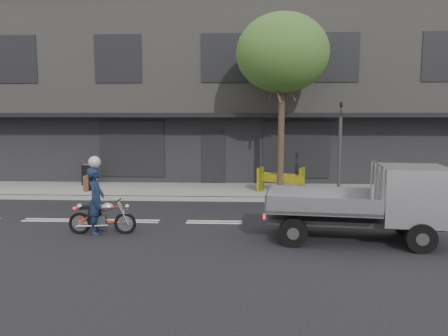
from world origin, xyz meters
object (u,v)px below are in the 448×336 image
rider (96,201)px  flatbed_ute (395,197)px  motorcycle (102,216)px  construction_barrier (282,180)px  traffic_light_pole (339,155)px  sandwich_board (88,175)px  street_tree (282,54)px

rider → flatbed_ute: flatbed_ute is taller
flatbed_ute → motorcycle: bearing=-176.4°
rider → construction_barrier: 7.59m
rider → traffic_light_pole: bearing=-59.4°
sandwich_board → rider: bearing=-92.9°
street_tree → motorcycle: (-5.00, -5.54, -4.81)m
traffic_light_pole → construction_barrier: (-1.95, 0.83, -1.02)m
street_tree → traffic_light_pole: street_tree is taller
motorcycle → construction_barrier: (5.05, 5.52, 0.16)m
motorcycle → sandwich_board: size_ratio=2.05×
street_tree → traffic_light_pole: bearing=-23.0°
traffic_light_pole → rider: bearing=-146.8°
street_tree → flatbed_ute: 7.60m
flatbed_ute → construction_barrier: 6.33m
motorcycle → sandwich_board: 7.29m
flatbed_ute → traffic_light_pole: bearing=99.7°
construction_barrier → sandwich_board: bearing=171.3°
street_tree → traffic_light_pole: size_ratio=1.93×
traffic_light_pole → flatbed_ute: size_ratio=0.80×
construction_barrier → sandwich_board: (-7.87, 1.20, -0.05)m
traffic_light_pole → motorcycle: traffic_light_pole is taller
traffic_light_pole → rider: 8.59m
traffic_light_pole → motorcycle: size_ratio=1.99×
street_tree → traffic_light_pole: (2.00, -0.85, -3.63)m
street_tree → construction_barrier: (0.05, -0.02, -4.65)m
flatbed_ute → sandwich_board: (-10.10, 7.11, -0.53)m
street_tree → motorcycle: street_tree is taller
sandwich_board → traffic_light_pole: bearing=-36.3°
street_tree → flatbed_ute: size_ratio=1.55×
motorcycle → construction_barrier: construction_barrier is taller
flatbed_ute → construction_barrier: size_ratio=2.55×
flatbed_ute → sandwich_board: size_ratio=5.07×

